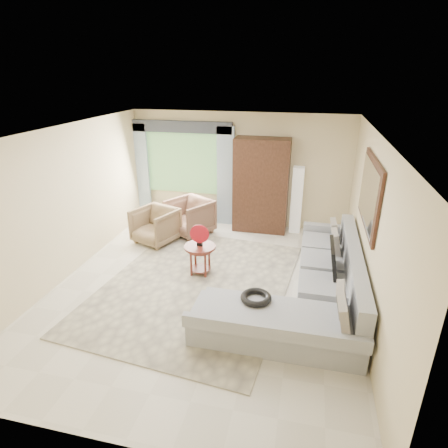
% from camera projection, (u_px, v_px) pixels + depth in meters
% --- Properties ---
extents(ground, '(6.00, 6.00, 0.00)m').
position_uv_depth(ground, '(205.00, 287.00, 6.40)').
color(ground, silver).
rests_on(ground, ground).
extents(area_rug, '(3.40, 4.29, 0.02)m').
position_uv_depth(area_rug, '(197.00, 285.00, 6.45)').
color(area_rug, '#BCB394').
rests_on(area_rug, ground).
extents(sectional_sofa, '(2.30, 3.46, 0.90)m').
position_uv_depth(sectional_sofa, '(313.00, 291.00, 5.76)').
color(sectional_sofa, '#9FA2A7').
rests_on(sectional_sofa, ground).
extents(tv_screen, '(0.14, 0.74, 0.48)m').
position_uv_depth(tv_screen, '(333.00, 258.00, 5.83)').
color(tv_screen, black).
rests_on(tv_screen, sectional_sofa).
extents(garden_hose, '(0.43, 0.43, 0.09)m').
position_uv_depth(garden_hose, '(256.00, 297.00, 5.14)').
color(garden_hose, black).
rests_on(garden_hose, sectional_sofa).
extents(coffee_table, '(0.56, 0.56, 0.56)m').
position_uv_depth(coffee_table, '(200.00, 259.00, 6.71)').
color(coffee_table, '#4F1E15').
rests_on(coffee_table, ground).
extents(red_disc, '(0.34, 0.05, 0.34)m').
position_uv_depth(red_disc, '(200.00, 234.00, 6.52)').
color(red_disc, '#AA111C').
rests_on(red_disc, coffee_table).
extents(armchair_left, '(1.05, 1.06, 0.75)m').
position_uv_depth(armchair_left, '(155.00, 226.00, 7.93)').
color(armchair_left, olive).
rests_on(armchair_left, ground).
extents(armchair_right, '(1.18, 1.19, 0.80)m').
position_uv_depth(armchair_right, '(190.00, 217.00, 8.35)').
color(armchair_right, brown).
rests_on(armchair_right, ground).
extents(potted_plant, '(0.56, 0.51, 0.54)m').
position_uv_depth(potted_plant, '(157.00, 212.00, 9.02)').
color(potted_plant, '#999999').
rests_on(potted_plant, ground).
extents(armoire, '(1.20, 0.55, 2.10)m').
position_uv_depth(armoire, '(261.00, 186.00, 8.33)').
color(armoire, black).
rests_on(armoire, ground).
extents(floor_lamp, '(0.24, 0.24, 1.50)m').
position_uv_depth(floor_lamp, '(297.00, 200.00, 8.33)').
color(floor_lamp, silver).
rests_on(floor_lamp, ground).
extents(window, '(1.80, 0.04, 1.40)m').
position_uv_depth(window, '(183.00, 163.00, 8.82)').
color(window, '#669E59').
rests_on(window, wall_back).
extents(curtain_left, '(0.40, 0.08, 2.30)m').
position_uv_depth(curtain_left, '(141.00, 172.00, 9.05)').
color(curtain_left, '#9EB7CC').
rests_on(curtain_left, ground).
extents(curtain_right, '(0.40, 0.08, 2.30)m').
position_uv_depth(curtain_right, '(226.00, 177.00, 8.61)').
color(curtain_right, '#9EB7CC').
rests_on(curtain_right, ground).
extents(valance, '(2.40, 0.12, 0.26)m').
position_uv_depth(valance, '(180.00, 127.00, 8.43)').
color(valance, '#1E232D').
rests_on(valance, wall_back).
extents(wall_mirror, '(0.05, 1.70, 1.05)m').
position_uv_depth(wall_mirror, '(370.00, 193.00, 5.53)').
color(wall_mirror, black).
rests_on(wall_mirror, wall_right).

